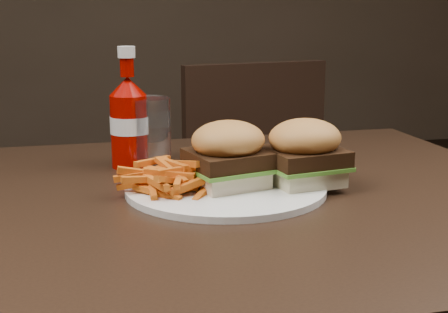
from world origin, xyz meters
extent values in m
cube|color=black|center=(0.00, 0.00, 0.73)|extent=(1.20, 0.80, 0.04)
cube|color=black|center=(0.33, 0.87, 0.43)|extent=(0.49, 0.49, 0.04)
cylinder|color=white|center=(0.12, 0.01, 0.76)|extent=(0.29, 0.29, 0.01)
cube|color=beige|center=(0.12, 0.00, 0.77)|extent=(0.12, 0.11, 0.02)
cube|color=beige|center=(0.23, -0.01, 0.77)|extent=(0.11, 0.10, 0.02)
cylinder|color=#8E0500|center=(0.00, 0.19, 0.81)|extent=(0.06, 0.06, 0.12)
cylinder|color=white|center=(0.03, 0.19, 0.81)|extent=(0.08, 0.08, 0.12)
camera|label=1|loc=(-0.09, -0.84, 1.01)|focal=50.00mm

